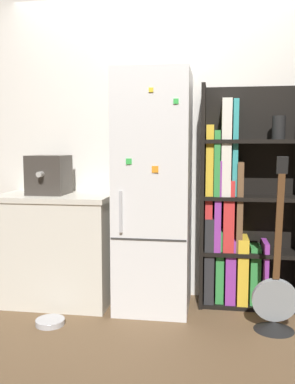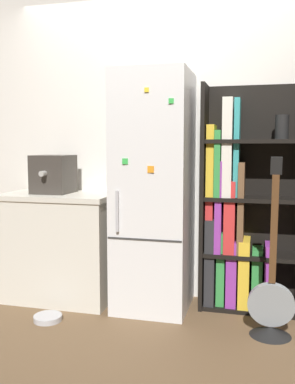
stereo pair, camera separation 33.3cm
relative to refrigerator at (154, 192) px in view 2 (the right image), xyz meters
name	(u,v)px [view 2 (the right image)]	position (x,y,z in m)	size (l,w,h in m)	color
ground_plane	(149,313)	(0.00, -0.15, -0.92)	(16.00, 16.00, 0.00)	brown
wall_back	(163,143)	(0.00, 0.32, 0.38)	(8.00, 0.05, 2.60)	silver
refrigerator	(154,192)	(0.00, 0.00, 0.00)	(0.56, 0.62, 1.84)	silver
bookshelf	(240,214)	(0.66, 0.16, -0.17)	(0.80, 0.32, 1.75)	black
kitchen_counter	(61,246)	(-0.81, 0.01, -0.48)	(0.93, 0.60, 0.89)	beige
espresso_machine	(53,174)	(-0.86, 0.02, 0.12)	(0.30, 0.36, 0.32)	#38332D
guitar	(271,311)	(0.89, -0.33, -0.74)	(0.31, 0.29, 1.21)	black
pet_bowl	(48,317)	(-0.68, -0.48, -0.90)	(0.21, 0.21, 0.04)	#B7B7BC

